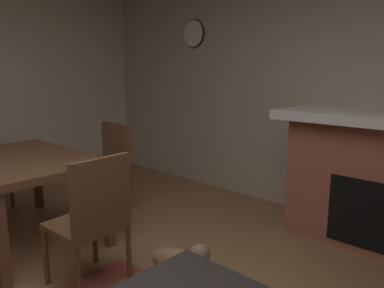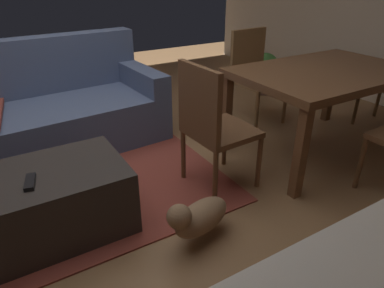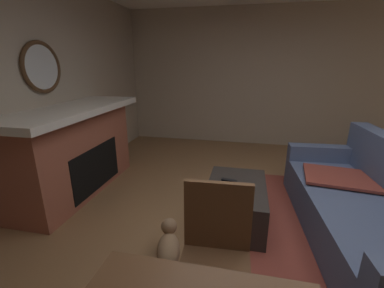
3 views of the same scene
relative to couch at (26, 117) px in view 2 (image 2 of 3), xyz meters
name	(u,v)px [view 2 (image 2 of 3)]	position (x,y,z in m)	size (l,w,h in m)	color
floor	(101,179)	(0.37, -0.80, -0.32)	(8.28, 8.28, 0.00)	olive
area_rug	(38,186)	(-0.07, -0.65, -0.31)	(2.60, 2.00, 0.01)	brown
couch	(26,117)	(0.00, 0.00, 0.00)	(2.35, 1.07, 0.93)	#4C5B7F
ottoman_coffee_table	(48,203)	(-0.07, -1.23, -0.11)	(0.94, 0.61, 0.42)	#2D2826
tv_remote	(30,182)	(-0.14, -1.32, 0.12)	(0.05, 0.16, 0.02)	black
dining_table	(325,79)	(2.17, -1.31, 0.34)	(1.46, 0.97, 0.74)	brown
dining_chair_north	(254,71)	(2.16, -0.43, 0.20)	(0.47, 0.47, 0.93)	brown
dining_chair_west	(212,122)	(1.04, -1.31, 0.20)	(0.46, 0.46, 0.93)	brown
potted_plant	(265,70)	(2.84, 0.13, -0.01)	(0.33, 0.33, 0.53)	brown
small_dog	(198,217)	(0.66, -1.75, -0.16)	(0.47, 0.29, 0.27)	#8C6B4C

